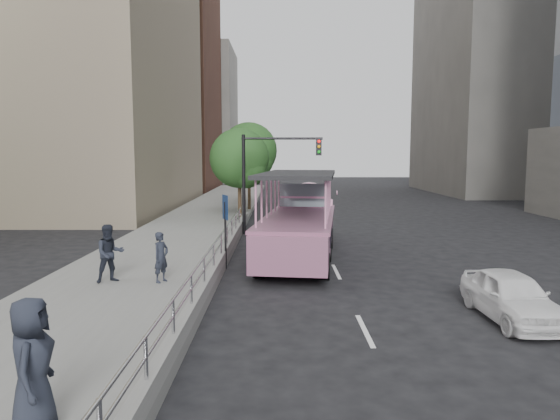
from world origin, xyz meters
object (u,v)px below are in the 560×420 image
(pedestrian_mid, at_px, (110,253))
(traffic_signal, at_px, (267,168))
(street_tree_near, at_px, (241,161))
(pedestrian_far, at_px, (32,365))
(duck_boat, at_px, (301,224))
(car, at_px, (511,296))
(parking_sign, at_px, (225,223))
(street_tree_far, at_px, (250,153))
(pedestrian_near, at_px, (161,257))

(pedestrian_mid, relative_size, traffic_signal, 0.34)
(traffic_signal, xyz_separation_m, street_tree_near, (-1.60, 3.43, 0.32))
(pedestrian_far, bearing_deg, duck_boat, -27.69)
(car, relative_size, parking_sign, 1.34)
(car, height_order, street_tree_far, street_tree_far)
(pedestrian_far, height_order, street_tree_near, street_tree_near)
(car, distance_m, street_tree_near, 19.25)
(pedestrian_near, bearing_deg, street_tree_near, 23.76)
(parking_sign, bearing_deg, street_tree_near, 91.52)
(pedestrian_mid, distance_m, traffic_signal, 12.17)
(car, xyz_separation_m, traffic_signal, (-6.53, 13.72, 2.88))
(pedestrian_mid, xyz_separation_m, pedestrian_far, (1.73, -8.28, 0.08))
(duck_boat, bearing_deg, street_tree_far, 101.24)
(traffic_signal, bearing_deg, parking_sign, -99.11)
(car, height_order, pedestrian_far, pedestrian_far)
(car, relative_size, pedestrian_far, 1.89)
(pedestrian_mid, xyz_separation_m, traffic_signal, (4.48, 11.08, 2.31))
(parking_sign, bearing_deg, traffic_signal, 80.89)
(car, xyz_separation_m, parking_sign, (-7.82, 5.66, 1.09))
(pedestrian_mid, relative_size, street_tree_far, 0.27)
(car, bearing_deg, duck_boat, 119.56)
(car, height_order, parking_sign, parking_sign)
(pedestrian_near, distance_m, pedestrian_far, 8.27)
(pedestrian_far, distance_m, street_tree_far, 28.98)
(pedestrian_near, relative_size, pedestrian_far, 0.80)
(pedestrian_mid, xyz_separation_m, street_tree_far, (3.09, 20.51, 3.12))
(traffic_signal, height_order, street_tree_far, street_tree_far)
(traffic_signal, relative_size, street_tree_far, 0.81)
(car, height_order, pedestrian_near, pedestrian_near)
(parking_sign, distance_m, traffic_signal, 8.36)
(pedestrian_mid, distance_m, street_tree_near, 15.03)
(duck_boat, bearing_deg, parking_sign, -138.20)
(pedestrian_near, height_order, parking_sign, parking_sign)
(car, distance_m, pedestrian_mid, 11.34)
(duck_boat, xyz_separation_m, parking_sign, (-2.86, -2.56, 0.42))
(street_tree_near, bearing_deg, parking_sign, -88.48)
(car, bearing_deg, pedestrian_mid, 164.95)
(street_tree_near, bearing_deg, street_tree_far, 88.09)
(street_tree_near, height_order, street_tree_far, street_tree_far)
(duck_boat, xyz_separation_m, pedestrian_far, (-4.32, -13.85, -0.03))
(parking_sign, xyz_separation_m, traffic_signal, (1.29, 8.06, 1.79))
(duck_boat, relative_size, traffic_signal, 2.06)
(parking_sign, bearing_deg, car, -35.88)
(pedestrian_far, relative_size, street_tree_near, 0.34)
(traffic_signal, distance_m, street_tree_far, 9.57)
(duck_boat, relative_size, street_tree_far, 1.66)
(car, relative_size, street_tree_near, 0.64)
(pedestrian_far, bearing_deg, pedestrian_mid, 1.44)
(pedestrian_mid, relative_size, pedestrian_far, 0.92)
(pedestrian_near, distance_m, traffic_signal, 11.73)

